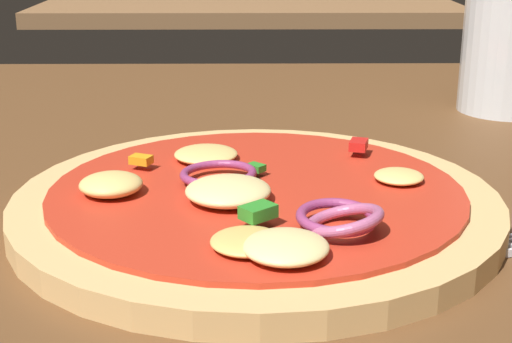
{
  "coord_description": "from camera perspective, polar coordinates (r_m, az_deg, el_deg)",
  "views": [
    {
      "loc": [
        0.03,
        -0.39,
        0.19
      ],
      "look_at": [
        0.04,
        0.03,
        0.05
      ],
      "focal_mm": 52.92,
      "sensor_mm": 36.0,
      "label": 1
    }
  ],
  "objects": [
    {
      "name": "dining_table",
      "position": [
        0.42,
        -5.23,
        -5.65
      ],
      "size": [
        1.32,
        0.96,
        0.03
      ],
      "color": "brown",
      "rests_on": "ground"
    },
    {
      "name": "pizza",
      "position": [
        0.42,
        -0.05,
        -2.36
      ],
      "size": [
        0.27,
        0.27,
        0.03
      ],
      "color": "tan",
      "rests_on": "dining_table"
    },
    {
      "name": "background_table",
      "position": [
        1.65,
        -0.51,
        12.52
      ],
      "size": [
        0.83,
        0.56,
        0.03
      ],
      "color": "brown",
      "rests_on": "ground"
    }
  ]
}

